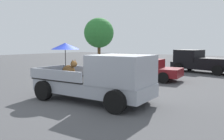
{
  "coord_description": "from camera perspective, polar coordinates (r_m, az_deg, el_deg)",
  "views": [
    {
      "loc": [
        6.41,
        -7.04,
        2.32
      ],
      "look_at": [
        -0.23,
        1.64,
        1.1
      ],
      "focal_mm": 38.23,
      "sensor_mm": 36.0,
      "label": 1
    }
  ],
  "objects": [
    {
      "name": "pickup_truck_red",
      "position": [
        20.36,
        20.32,
        1.91
      ],
      "size": [
        5.03,
        2.78,
        1.8
      ],
      "rotation": [
        0.0,
        0.0,
        2.98
      ],
      "color": "black",
      "rests_on": "ground"
    },
    {
      "name": "parked_sedan_near",
      "position": [
        15.4,
        8.19,
        0.43
      ],
      "size": [
        4.51,
        2.44,
        1.33
      ],
      "rotation": [
        0.0,
        0.0,
        0.14
      ],
      "color": "black",
      "rests_on": "ground"
    },
    {
      "name": "tree_by_lot",
      "position": [
        24.91,
        -3.14,
        8.83
      ],
      "size": [
        3.08,
        3.08,
        4.95
      ],
      "color": "brown",
      "rests_on": "ground"
    },
    {
      "name": "pickup_truck_main",
      "position": [
        9.37,
        -2.86,
        -1.9
      ],
      "size": [
        5.17,
        2.55,
        2.35
      ],
      "rotation": [
        0.0,
        0.0,
        0.07
      ],
      "color": "black",
      "rests_on": "ground"
    },
    {
      "name": "ground_plane",
      "position": [
        9.8,
        -4.83,
        -7.35
      ],
      "size": [
        80.0,
        80.0,
        0.0
      ],
      "primitive_type": "plane",
      "color": "#4C4C4F"
    }
  ]
}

